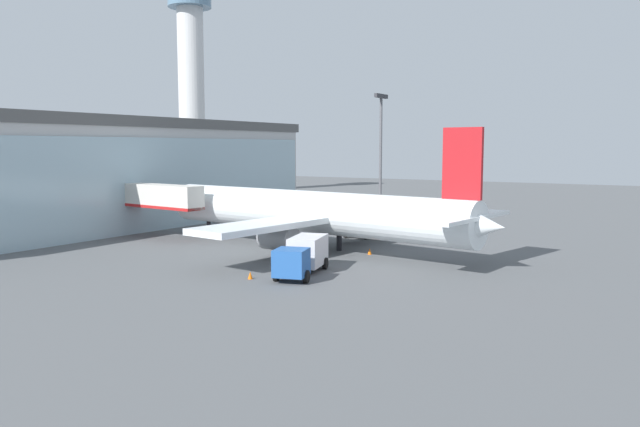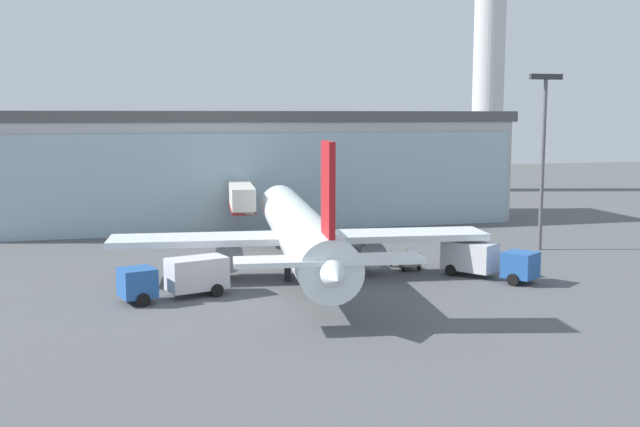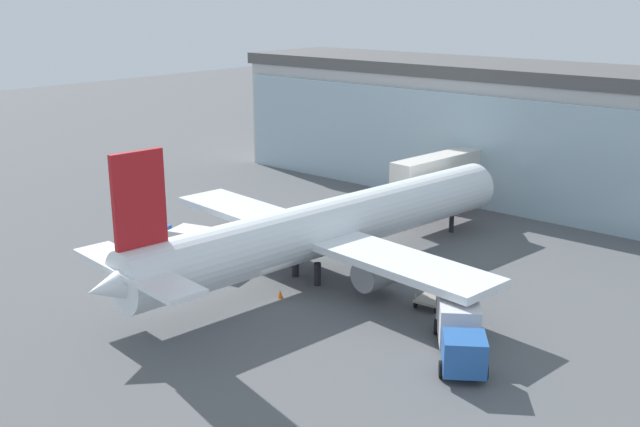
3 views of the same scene
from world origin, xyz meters
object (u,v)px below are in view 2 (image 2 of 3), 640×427
at_px(control_tower, 489,46).
at_px(apron_light_mast, 543,145).
at_px(jet_bridge, 240,196).
at_px(safety_cone_nose, 324,286).
at_px(catering_truck, 178,277).
at_px(safety_cone_wingtip, 127,289).
at_px(baggage_cart, 405,262).
at_px(airplane, 299,231).
at_px(fuel_truck, 486,259).

bearing_deg(control_tower, apron_light_mast, -112.37).
bearing_deg(jet_bridge, safety_cone_nose, -169.21).
distance_m(control_tower, catering_truck, 85.32).
relative_size(catering_truck, safety_cone_wingtip, 13.86).
bearing_deg(baggage_cart, control_tower, 141.45).
distance_m(jet_bridge, catering_truck, 25.82).
relative_size(jet_bridge, baggage_cart, 4.86).
xyz_separation_m(airplane, safety_cone_wingtip, (-13.13, -2.77, -3.18)).
distance_m(airplane, fuel_truck, 14.45).
distance_m(jet_bridge, safety_cone_nose, 25.14).
bearing_deg(catering_truck, jet_bridge, -124.65).
bearing_deg(catering_truck, safety_cone_wingtip, -50.33).
bearing_deg(jet_bridge, safety_cone_wingtip, 158.34).
xyz_separation_m(baggage_cart, safety_cone_wingtip, (-21.92, -2.83, -0.23)).
bearing_deg(fuel_truck, control_tower, 117.95).
distance_m(baggage_cart, safety_cone_wingtip, 22.10).
xyz_separation_m(airplane, safety_cone_nose, (0.49, -5.49, -3.18)).
relative_size(control_tower, safety_cone_nose, 74.42).
xyz_separation_m(apron_light_mast, baggage_cart, (-15.24, -4.80, -9.21)).
distance_m(jet_bridge, control_tower, 62.75).
relative_size(apron_light_mast, safety_cone_nose, 29.20).
bearing_deg(airplane, apron_light_mast, -71.65).
xyz_separation_m(jet_bridge, airplane, (1.57, -19.26, -0.74)).
distance_m(control_tower, airplane, 74.98).
distance_m(airplane, safety_cone_nose, 6.36).
distance_m(apron_light_mast, safety_cone_wingtip, 39.09).
height_order(jet_bridge, safety_cone_nose, jet_bridge).
bearing_deg(safety_cone_wingtip, airplane, 11.93).
bearing_deg(safety_cone_wingtip, catering_truck, -34.21).
relative_size(jet_bridge, safety_cone_nose, 26.03).
bearing_deg(airplane, safety_cone_nose, -167.93).
relative_size(airplane, fuel_truck, 5.09).
height_order(fuel_truck, safety_cone_nose, fuel_truck).
xyz_separation_m(jet_bridge, safety_cone_nose, (2.06, -24.75, -3.92)).
xyz_separation_m(control_tower, safety_cone_nose, (-44.73, -61.83, -23.24)).
height_order(apron_light_mast, baggage_cart, apron_light_mast).
height_order(baggage_cart, safety_cone_nose, baggage_cart).
bearing_deg(baggage_cart, apron_light_mast, 101.85).
bearing_deg(airplane, control_tower, -31.83).
distance_m(jet_bridge, safety_cone_wingtip, 25.19).
relative_size(catering_truck, baggage_cart, 2.59).
height_order(jet_bridge, airplane, airplane).
xyz_separation_m(catering_truck, fuel_truck, (23.20, 0.24, 0.00)).
height_order(control_tower, safety_cone_nose, control_tower).
bearing_deg(control_tower, safety_cone_wingtip, -134.63).
relative_size(control_tower, catering_truck, 5.37).
relative_size(control_tower, apron_light_mast, 2.55).
xyz_separation_m(apron_light_mast, safety_cone_wingtip, (-37.16, -7.63, -9.44)).
distance_m(jet_bridge, apron_light_mast, 29.89).
height_order(fuel_truck, safety_cone_wingtip, fuel_truck).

